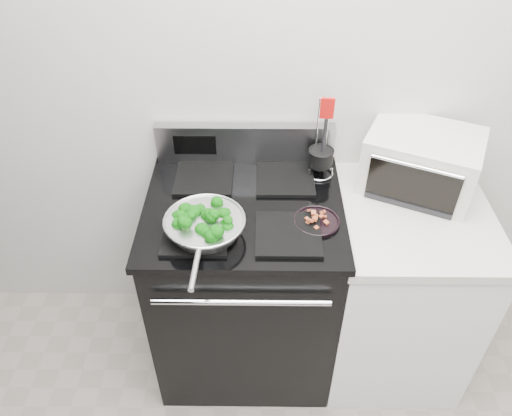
{
  "coord_description": "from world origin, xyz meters",
  "views": [
    {
      "loc": [
        -0.23,
        -0.09,
        2.21
      ],
      "look_at": [
        -0.25,
        1.36,
        0.98
      ],
      "focal_mm": 35.0,
      "sensor_mm": 36.0,
      "label": 1
    }
  ],
  "objects_px": {
    "skillet": "(205,225)",
    "toaster_oven": "(421,161)",
    "gas_range": "(245,283)",
    "utensil_holder": "(320,161)",
    "bacon_plate": "(317,219)"
  },
  "relations": [
    {
      "from": "gas_range",
      "to": "bacon_plate",
      "type": "relative_size",
      "value": 6.44
    },
    {
      "from": "toaster_oven",
      "to": "bacon_plate",
      "type": "bearing_deg",
      "value": -123.99
    },
    {
      "from": "gas_range",
      "to": "utensil_holder",
      "type": "distance_m",
      "value": 0.65
    },
    {
      "from": "gas_range",
      "to": "skillet",
      "type": "distance_m",
      "value": 0.56
    },
    {
      "from": "bacon_plate",
      "to": "utensil_holder",
      "type": "distance_m",
      "value": 0.32
    },
    {
      "from": "toaster_oven",
      "to": "utensil_holder",
      "type": "bearing_deg",
      "value": -160.95
    },
    {
      "from": "toaster_oven",
      "to": "gas_range",
      "type": "bearing_deg",
      "value": -142.35
    },
    {
      "from": "bacon_plate",
      "to": "toaster_oven",
      "type": "relative_size",
      "value": 0.33
    },
    {
      "from": "skillet",
      "to": "toaster_oven",
      "type": "relative_size",
      "value": 0.9
    },
    {
      "from": "gas_range",
      "to": "toaster_oven",
      "type": "relative_size",
      "value": 2.13
    },
    {
      "from": "skillet",
      "to": "toaster_oven",
      "type": "distance_m",
      "value": 0.92
    },
    {
      "from": "utensil_holder",
      "to": "bacon_plate",
      "type": "bearing_deg",
      "value": -90.93
    },
    {
      "from": "gas_range",
      "to": "skillet",
      "type": "relative_size",
      "value": 2.38
    },
    {
      "from": "gas_range",
      "to": "bacon_plate",
      "type": "height_order",
      "value": "gas_range"
    },
    {
      "from": "gas_range",
      "to": "skillet",
      "type": "height_order",
      "value": "gas_range"
    }
  ]
}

